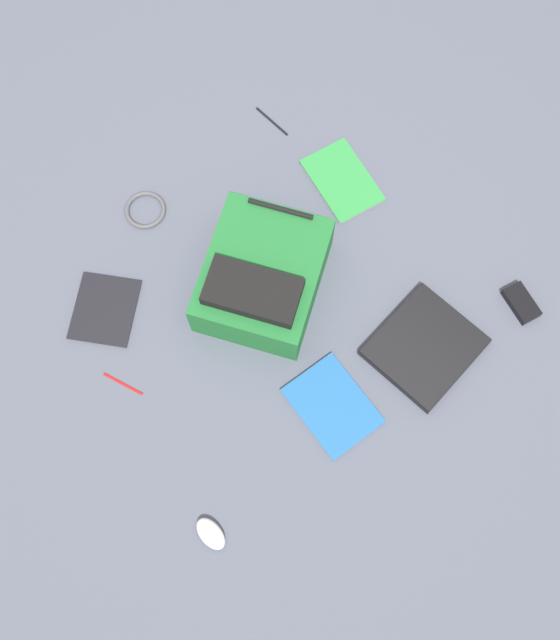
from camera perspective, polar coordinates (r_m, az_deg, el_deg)
name	(u,v)px	position (r m, az deg, el deg)	size (l,w,h in m)	color
ground_plane	(262,325)	(2.32, -1.36, -0.41)	(4.11, 4.11, 0.00)	#4C5160
backpack	(262,277)	(2.27, -1.36, 3.29)	(0.52, 0.48, 0.21)	#1E662D
laptop	(425,346)	(2.32, 10.97, -1.99)	(0.31, 0.28, 0.03)	black
book_manual	(105,310)	(2.39, -13.19, 0.76)	(0.29, 0.28, 0.01)	silver
book_comic	(332,406)	(2.25, 4.01, -6.55)	(0.24, 0.29, 0.02)	silver
book_red	(342,181)	(2.52, 4.76, 10.52)	(0.25, 0.30, 0.02)	silver
computer_mouse	(211,534)	(2.20, -5.30, -15.90)	(0.06, 0.10, 0.04)	silver
cable_coil	(145,210)	(2.50, -10.23, 8.25)	(0.14, 0.14, 0.02)	#4C4C51
power_brick	(521,303)	(2.44, 17.89, 1.23)	(0.07, 0.12, 0.03)	black
pen_black	(272,121)	(2.63, -0.61, 14.92)	(0.01, 0.01, 0.15)	black
pen_blue	(123,384)	(2.31, -11.88, -4.76)	(0.01, 0.01, 0.14)	red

